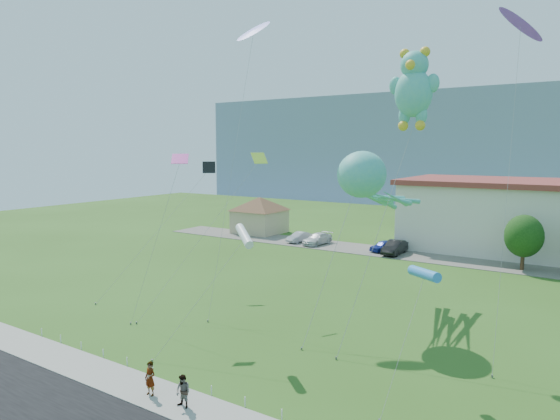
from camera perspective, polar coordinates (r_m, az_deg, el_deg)
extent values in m
plane|color=#2D5117|center=(27.10, -7.63, -18.67)|extent=(160.00, 160.00, 0.00)
cube|color=gray|center=(25.29, -11.96, -20.62)|extent=(80.00, 2.50, 0.10)
cube|color=#59544C|center=(57.01, 15.99, -5.11)|extent=(70.00, 6.00, 0.06)
cube|color=gray|center=(139.38, 26.56, 6.58)|extent=(160.00, 50.00, 25.00)
cube|color=tan|center=(69.94, -2.34, -1.33)|extent=(6.00, 6.00, 3.20)
pyramid|color=brown|center=(69.62, -2.35, 0.70)|extent=(9.20, 9.20, 1.80)
cylinder|color=white|center=(35.62, -25.59, -12.49)|extent=(0.05, 0.05, 0.50)
cylinder|color=white|center=(34.01, -23.78, -13.32)|extent=(0.05, 0.05, 0.50)
cylinder|color=white|center=(32.44, -21.77, -14.21)|extent=(0.05, 0.05, 0.50)
cylinder|color=white|center=(30.92, -19.55, -15.18)|extent=(0.05, 0.05, 0.50)
cylinder|color=white|center=(29.46, -17.08, -16.22)|extent=(0.05, 0.05, 0.50)
cylinder|color=white|center=(28.07, -14.33, -17.33)|extent=(0.05, 0.05, 0.50)
cylinder|color=white|center=(26.75, -11.26, -18.51)|extent=(0.05, 0.05, 0.50)
cylinder|color=white|center=(25.52, -7.84, -19.75)|extent=(0.05, 0.05, 0.50)
cylinder|color=white|center=(24.40, -4.03, -21.04)|extent=(0.05, 0.05, 0.50)
cylinder|color=white|center=(23.39, 0.21, -22.34)|extent=(0.05, 0.05, 0.50)
cylinder|color=#3F2B19|center=(53.85, 25.97, -5.09)|extent=(0.36, 0.36, 2.20)
ellipsoid|color=#14380F|center=(53.45, 26.10, -2.68)|extent=(3.60, 3.60, 4.14)
imported|color=gray|center=(25.64, -14.62, -18.14)|extent=(0.61, 0.41, 1.63)
imported|color=gray|center=(24.27, -11.02, -19.69)|extent=(0.75, 0.59, 1.52)
imported|color=#ABA9B0|center=(62.95, 2.21, -3.11)|extent=(1.92, 3.93, 1.24)
imported|color=silver|center=(61.53, 4.29, -3.31)|extent=(2.42, 4.84, 1.35)
imported|color=navy|center=(58.45, 11.72, -4.04)|extent=(2.55, 3.91, 1.24)
imported|color=black|center=(57.16, 12.98, -4.18)|extent=(1.62, 4.62, 1.52)
ellipsoid|color=teal|center=(33.71, 9.37, 4.03)|extent=(3.12, 4.06, 3.12)
sphere|color=white|center=(32.81, 7.62, 4.57)|extent=(0.49, 0.49, 0.49)
sphere|color=white|center=(32.35, 9.41, 4.51)|extent=(0.49, 0.49, 0.49)
cylinder|color=slate|center=(30.36, 2.47, -15.54)|extent=(0.10, 0.10, 0.16)
cylinder|color=gray|center=(31.16, 5.73, -6.06)|extent=(0.72, 5.68, 9.08)
ellipsoid|color=teal|center=(32.22, 15.02, 12.75)|extent=(2.30, 1.96, 2.88)
sphere|color=teal|center=(32.43, 15.11, 15.71)|extent=(1.68, 1.68, 1.68)
sphere|color=yellow|center=(32.75, 14.08, 16.91)|extent=(0.62, 0.62, 0.62)
sphere|color=yellow|center=(32.37, 16.25, 16.97)|extent=(0.62, 0.62, 0.62)
sphere|color=yellow|center=(31.76, 14.70, 15.76)|extent=(0.62, 0.62, 0.62)
ellipsoid|color=teal|center=(32.65, 13.07, 13.67)|extent=(0.80, 0.57, 1.12)
ellipsoid|color=teal|center=(31.94, 17.07, 13.70)|extent=(0.80, 0.57, 1.12)
ellipsoid|color=teal|center=(32.27, 14.03, 10.40)|extent=(0.71, 0.62, 1.15)
ellipsoid|color=teal|center=(31.94, 15.86, 10.38)|extent=(0.71, 0.62, 1.15)
sphere|color=yellow|center=(32.07, 13.89, 9.32)|extent=(0.62, 0.62, 0.62)
sphere|color=yellow|center=(31.74, 15.73, 9.29)|extent=(0.62, 0.62, 0.62)
cylinder|color=slate|center=(29.26, 6.43, -16.48)|extent=(0.10, 0.10, 0.16)
cylinder|color=gray|center=(29.82, 10.92, -3.09)|extent=(1.87, 6.38, 12.80)
cube|color=#C1F138|center=(37.87, -2.39, 5.95)|extent=(1.29, 1.29, 0.86)
cylinder|color=slate|center=(35.74, -16.09, -12.28)|extent=(0.10, 0.10, 0.16)
cylinder|color=gray|center=(36.09, -8.98, -3.01)|extent=(3.86, 9.01, 10.68)
cube|color=black|center=(43.66, -8.12, 4.85)|extent=(1.29, 1.29, 0.86)
cylinder|color=slate|center=(40.85, -20.34, -10.00)|extent=(0.10, 0.10, 0.16)
cylinder|color=gray|center=(41.67, -13.99, -2.42)|extent=(2.99, 9.84, 9.79)
cube|color=#F235AF|center=(34.24, -11.36, 5.77)|extent=(1.29, 1.29, 0.86)
cylinder|color=slate|center=(35.74, -16.71, -12.30)|extent=(0.10, 0.10, 0.16)
cylinder|color=gray|center=(34.53, -14.06, -3.57)|extent=(2.12, 2.93, 10.71)
cone|color=#2435CC|center=(41.04, -3.06, 19.79)|extent=(1.80, 1.33, 1.33)
cylinder|color=slate|center=(35.10, -8.25, -12.43)|extent=(0.10, 0.10, 0.16)
cylinder|color=gray|center=(36.55, -5.50, 4.88)|extent=(1.56, 7.63, 20.46)
cone|color=purple|center=(34.53, 25.82, 18.62)|extent=(1.80, 1.33, 1.33)
cylinder|color=slate|center=(29.17, 23.08, -17.09)|extent=(0.10, 0.10, 0.16)
cylinder|color=gray|center=(30.32, 24.55, 2.21)|extent=(0.59, 7.00, 18.72)
cylinder|color=#2D80CC|center=(25.20, 16.14, -7.01)|extent=(0.50, 2.25, 0.87)
cylinder|color=gray|center=(24.22, 13.87, -14.69)|extent=(0.48, 4.24, 5.39)
cylinder|color=white|center=(28.76, -4.10, -2.96)|extent=(0.50, 2.25, 0.87)
cylinder|color=slate|center=(29.63, -14.41, -16.35)|extent=(0.10, 0.10, 0.16)
cylinder|color=gray|center=(28.90, -9.23, -9.91)|extent=(3.19, 4.39, 6.40)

